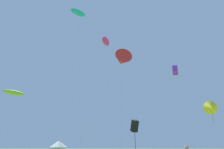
% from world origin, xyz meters
% --- Properties ---
extents(kite_purple_box, '(1.19, 3.14, 12.46)m').
position_xyz_m(kite_purple_box, '(8.66, 22.69, 11.67)').
color(kite_purple_box, purple).
rests_on(kite_purple_box, ground).
extents(kite_black_box, '(3.19, 2.87, 7.83)m').
position_xyz_m(kite_black_box, '(5.61, 46.24, 6.31)').
color(kite_black_box, black).
rests_on(kite_black_box, ground).
extents(kite_magenta_parafoil, '(2.57, 3.66, 21.93)m').
position_xyz_m(kite_magenta_parafoil, '(-1.24, 32.30, 21.39)').
color(kite_magenta_parafoil, '#E02DA3').
rests_on(kite_magenta_parafoil, ground).
extents(kite_yellow_delta, '(3.36, 3.85, 10.30)m').
position_xyz_m(kite_yellow_delta, '(19.32, 35.49, 8.78)').
color(kite_yellow_delta, yellow).
rests_on(kite_yellow_delta, ground).
extents(kite_lime_parafoil, '(3.83, 3.73, 11.55)m').
position_xyz_m(kite_lime_parafoil, '(-17.96, 32.66, 10.94)').
color(kite_lime_parafoil, '#99DB2D').
rests_on(kite_lime_parafoil, ground).
extents(kite_cyan_parafoil, '(3.52, 2.87, 25.48)m').
position_xyz_m(kite_cyan_parafoil, '(-6.32, 27.89, 24.87)').
color(kite_cyan_parafoil, '#1EB7CC').
rests_on(kite_cyan_parafoil, ground).
extents(kite_red_delta, '(2.12, 2.87, 11.49)m').
position_xyz_m(kite_red_delta, '(0.86, 16.27, 10.41)').
color(kite_red_delta, red).
rests_on(kite_red_delta, ground).
extents(festival_tent_right, '(5.06, 5.06, 3.29)m').
position_xyz_m(festival_tent_right, '(-15.16, 59.13, 1.82)').
color(festival_tent_right, white).
rests_on(festival_tent_right, ground).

